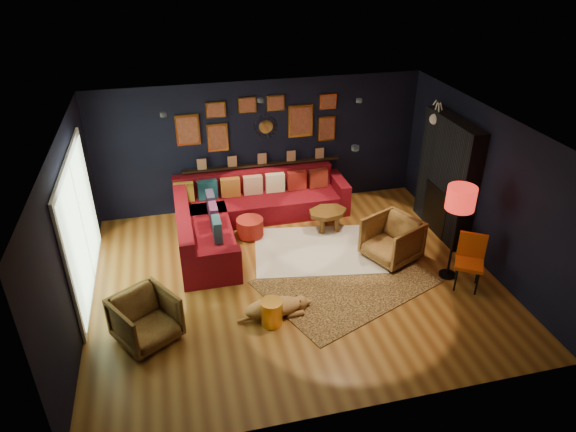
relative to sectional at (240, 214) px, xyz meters
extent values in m
plane|color=#9A6628|center=(0.61, -1.81, -0.32)|extent=(6.50, 6.50, 0.00)
plane|color=black|center=(0.61, 0.94, 0.98)|extent=(6.50, 0.00, 6.50)
plane|color=black|center=(0.61, -4.56, 0.98)|extent=(6.50, 0.00, 6.50)
plane|color=black|center=(-2.64, -1.81, 0.98)|extent=(0.00, 5.50, 5.50)
plane|color=black|center=(3.86, -1.81, 0.98)|extent=(0.00, 5.50, 5.50)
plane|color=beige|center=(0.61, -1.81, 2.28)|extent=(6.50, 6.50, 0.00)
cube|color=maroon|center=(0.41, 0.44, -0.11)|extent=(3.20, 0.95, 0.42)
cube|color=maroon|center=(0.41, 0.80, 0.31)|extent=(3.20, 0.24, 0.46)
cube|color=maroon|center=(2.11, 0.44, 0.00)|extent=(0.22, 0.95, 0.64)
cube|color=maroon|center=(-0.71, -0.66, -0.11)|extent=(0.95, 2.20, 0.42)
cube|color=maroon|center=(-1.07, -0.66, 0.31)|extent=(0.24, 2.20, 0.46)
cube|color=maroon|center=(-0.71, -1.66, 0.00)|extent=(0.95, 0.22, 0.64)
cube|color=gold|center=(-0.99, 0.59, 0.30)|extent=(0.38, 0.14, 0.38)
cube|color=#174C5E|center=(-0.54, 0.59, 0.30)|extent=(0.38, 0.14, 0.38)
cube|color=#AA6524|center=(-0.09, 0.59, 0.30)|extent=(0.38, 0.14, 0.38)
cube|color=tan|center=(0.36, 0.59, 0.30)|extent=(0.38, 0.14, 0.38)
cube|color=#F7F1BD|center=(0.81, 0.59, 0.30)|extent=(0.38, 0.14, 0.38)
cube|color=maroon|center=(1.26, 0.59, 0.30)|extent=(0.38, 0.14, 0.38)
cube|color=maroon|center=(1.71, 0.59, 0.30)|extent=(0.38, 0.14, 0.38)
cube|color=#2E2A47|center=(-0.53, 0.04, 0.30)|extent=(0.14, 0.38, 0.38)
cube|color=#52234E|center=(-0.53, -0.46, 0.30)|extent=(0.14, 0.38, 0.38)
cube|color=#264D5A|center=(-0.53, -0.96, 0.30)|extent=(0.14, 0.38, 0.38)
cube|color=black|center=(0.61, 0.87, 0.60)|extent=(3.20, 0.12, 0.04)
cube|color=gold|center=(-0.79, 0.91, 1.43)|extent=(0.45, 0.03, 0.60)
cube|color=#A55130|center=(-0.79, 0.89, 1.43)|extent=(0.38, 0.01, 0.51)
cube|color=gold|center=(-0.24, 0.91, 1.23)|extent=(0.40, 0.03, 0.55)
cube|color=#A55130|center=(-0.24, 0.89, 1.23)|extent=(0.34, 0.01, 0.47)
cube|color=gold|center=(-0.24, 0.91, 1.78)|extent=(0.38, 0.03, 0.30)
cube|color=#A55130|center=(-0.24, 0.89, 1.78)|extent=(0.32, 0.01, 0.25)
cube|color=gold|center=(1.41, 0.91, 1.43)|extent=(0.50, 0.03, 0.65)
cube|color=#A55130|center=(1.41, 0.89, 1.43)|extent=(0.42, 0.01, 0.55)
cube|color=gold|center=(1.96, 0.91, 1.23)|extent=(0.35, 0.03, 0.50)
cube|color=#A55130|center=(1.96, 0.89, 1.23)|extent=(0.30, 0.01, 0.42)
cube|color=gold|center=(1.96, 0.91, 1.78)|extent=(0.35, 0.03, 0.30)
cube|color=#A55130|center=(1.96, 0.89, 1.78)|extent=(0.30, 0.01, 0.25)
cube|color=gold|center=(0.36, 0.91, 1.83)|extent=(0.35, 0.03, 0.30)
cube|color=#A55130|center=(0.36, 0.89, 1.83)|extent=(0.30, 0.01, 0.25)
cube|color=gold|center=(0.91, 0.91, 1.83)|extent=(0.35, 0.03, 0.30)
cube|color=#A55130|center=(0.91, 0.89, 1.83)|extent=(0.30, 0.01, 0.25)
cylinder|color=silver|center=(0.71, 0.91, 1.38)|extent=(0.28, 0.03, 0.28)
cone|color=gold|center=(0.93, 0.91, 1.38)|extent=(0.03, 0.16, 0.03)
cone|color=gold|center=(0.92, 0.91, 1.46)|extent=(0.04, 0.16, 0.04)
cone|color=gold|center=(0.87, 0.91, 1.53)|extent=(0.04, 0.16, 0.04)
cone|color=gold|center=(0.80, 0.91, 1.58)|extent=(0.04, 0.16, 0.04)
cone|color=gold|center=(0.71, 0.91, 1.60)|extent=(0.03, 0.16, 0.03)
cone|color=gold|center=(0.63, 0.91, 1.58)|extent=(0.04, 0.16, 0.04)
cone|color=gold|center=(0.56, 0.91, 1.53)|extent=(0.04, 0.16, 0.04)
cone|color=gold|center=(0.51, 0.91, 1.46)|extent=(0.04, 0.16, 0.04)
cone|color=gold|center=(0.49, 0.91, 1.38)|extent=(0.03, 0.16, 0.03)
cone|color=gold|center=(0.51, 0.91, 1.29)|extent=(0.04, 0.16, 0.04)
cone|color=gold|center=(0.56, 0.91, 1.22)|extent=(0.04, 0.16, 0.04)
cone|color=gold|center=(0.63, 0.91, 1.17)|extent=(0.04, 0.16, 0.04)
cone|color=gold|center=(0.71, 0.91, 1.16)|extent=(0.03, 0.16, 0.03)
cone|color=gold|center=(0.80, 0.91, 1.17)|extent=(0.04, 0.16, 0.04)
cone|color=gold|center=(0.87, 0.91, 1.22)|extent=(0.04, 0.16, 0.04)
cone|color=gold|center=(0.92, 0.91, 1.29)|extent=(0.04, 0.16, 0.04)
cube|color=black|center=(3.71, -0.91, 0.78)|extent=(0.30, 1.60, 2.20)
cube|color=black|center=(3.65, -0.91, 0.13)|extent=(0.20, 0.80, 0.90)
cone|color=white|center=(3.80, -0.41, 1.73)|extent=(0.35, 0.28, 0.28)
sphere|color=white|center=(3.58, -0.41, 1.73)|extent=(0.20, 0.20, 0.20)
cylinder|color=white|center=(3.60, -0.47, 1.90)|extent=(0.02, 0.10, 0.28)
cylinder|color=white|center=(3.60, -0.35, 1.90)|extent=(0.02, 0.10, 0.28)
cube|color=white|center=(-2.61, -1.21, 0.78)|extent=(0.04, 2.80, 2.20)
cube|color=#A9CE9D|center=(-2.58, -1.21, 0.78)|extent=(0.01, 2.60, 2.00)
cube|color=white|center=(-2.58, -1.21, 0.78)|extent=(0.02, 0.06, 2.00)
cylinder|color=black|center=(-1.19, -0.61, 2.24)|extent=(0.10, 0.10, 0.06)
cylinder|color=black|center=(0.41, -0.21, 2.24)|extent=(0.10, 0.10, 0.06)
cylinder|color=black|center=(2.01, -0.61, 2.24)|extent=(0.10, 0.10, 0.06)
cylinder|color=black|center=(1.21, -2.61, 2.24)|extent=(0.10, 0.10, 0.06)
cube|color=silver|center=(1.22, -1.09, -0.31)|extent=(2.46, 1.96, 0.03)
cube|color=#B17F44|center=(1.41, -2.11, -0.32)|extent=(3.15, 2.74, 0.02)
cylinder|color=brown|center=(1.47, -0.55, -0.14)|extent=(0.10, 0.10, 0.31)
cylinder|color=brown|center=(1.76, -0.55, -0.14)|extent=(0.10, 0.10, 0.31)
cylinder|color=brown|center=(1.61, -0.22, -0.14)|extent=(0.10, 0.10, 0.31)
cylinder|color=#A3241B|center=(0.13, -0.31, -0.13)|extent=(0.50, 0.50, 0.33)
imported|color=#C3833B|center=(-1.74, -2.72, 0.07)|extent=(1.04, 1.02, 0.79)
imported|color=#C3833B|center=(2.39, -1.62, 0.10)|extent=(1.03, 1.06, 0.84)
cylinder|color=gold|center=(0.02, -2.81, -0.12)|extent=(0.32, 0.32, 0.40)
cylinder|color=black|center=(3.02, -2.72, -0.10)|extent=(0.03, 0.03, 0.45)
cylinder|color=black|center=(3.29, -2.90, -0.10)|extent=(0.03, 0.03, 0.45)
cylinder|color=black|center=(3.19, -2.45, -0.10)|extent=(0.03, 0.03, 0.45)
cylinder|color=black|center=(3.46, -2.63, -0.10)|extent=(0.03, 0.03, 0.45)
cube|color=#D95313|center=(3.24, -2.67, 0.12)|extent=(0.59, 0.59, 0.06)
cube|color=#D95313|center=(3.34, -2.52, 0.37)|extent=(0.39, 0.27, 0.43)
cylinder|color=black|center=(3.11, -2.33, -0.30)|extent=(0.28, 0.28, 0.04)
cylinder|color=black|center=(3.11, -2.33, 0.38)|extent=(0.04, 0.04, 1.33)
cylinder|color=#AC1812|center=(3.11, -2.33, 1.13)|extent=(0.45, 0.45, 0.37)
camera|label=1|loc=(-1.11, -8.50, 4.73)|focal=32.00mm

